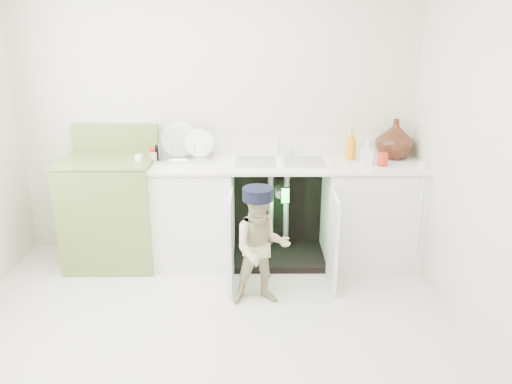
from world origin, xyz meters
TOP-DOWN VIEW (x-y plane):
  - ground at (0.00, 0.00)m, footprint 3.50×3.50m
  - room_shell at (0.00, 0.00)m, footprint 6.00×5.50m
  - counter_run at (0.58, 1.21)m, footprint 2.44×1.02m
  - avocado_stove at (-0.90, 1.18)m, footprint 0.76×0.65m
  - repair_worker at (0.38, 0.47)m, footprint 0.47×0.59m

SIDE VIEW (x-z plane):
  - ground at x=0.00m, z-range 0.00..0.00m
  - repair_worker at x=0.38m, z-range 0.01..0.92m
  - counter_run at x=0.58m, z-range -0.14..1.10m
  - avocado_stove at x=-0.90m, z-range -0.10..1.07m
  - room_shell at x=0.00m, z-range 0.62..1.88m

